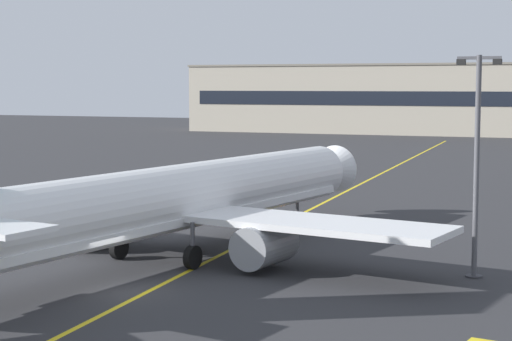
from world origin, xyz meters
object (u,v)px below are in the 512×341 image
(apron_lamp_post, at_px, (477,162))
(airliner_foreground, at_px, (174,200))
(service_car_fifth, at_px, (50,194))
(safety_cone_by_nose_gear, at_px, (290,218))

(apron_lamp_post, bearing_deg, airliner_foreground, -175.88)
(apron_lamp_post, distance_m, service_car_fifth, 40.95)
(apron_lamp_post, distance_m, safety_cone_by_nose_gear, 21.29)
(apron_lamp_post, bearing_deg, service_car_fifth, 156.39)
(service_car_fifth, bearing_deg, apron_lamp_post, -23.61)
(apron_lamp_post, xyz_separation_m, safety_cone_by_nose_gear, (-14.96, 14.00, -5.78))
(airliner_foreground, distance_m, service_car_fifth, 27.04)
(airliner_foreground, relative_size, service_car_fifth, 9.04)
(service_car_fifth, bearing_deg, airliner_foreground, -40.47)
(airliner_foreground, xyz_separation_m, service_car_fifth, (-20.47, 17.47, -2.60))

